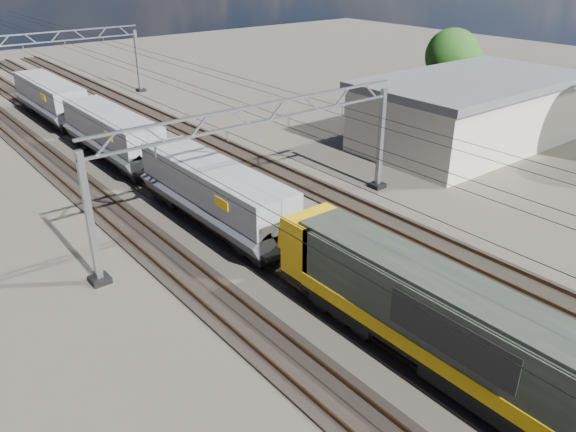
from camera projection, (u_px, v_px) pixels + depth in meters
ground at (307, 254)px, 29.19m from camera, size 160.00×160.00×0.00m
track_outer_west at (207, 292)px, 25.79m from camera, size 2.60×140.00×0.30m
track_loco at (276, 265)px, 28.03m from camera, size 2.60×140.00×0.30m
track_inner_east at (335, 241)px, 30.28m from camera, size 2.60×140.00×0.30m
track_outer_east at (386, 221)px, 32.53m from camera, size 2.60×140.00×0.30m
catenary_gantry_mid at (260, 162)px, 30.34m from camera, size 19.90×0.90×7.11m
catenary_gantry_far at (48, 66)px, 55.81m from camera, size 19.90×0.90×7.11m
overhead_wires at (219, 114)px, 32.38m from camera, size 12.03×140.00×0.53m
locomotive at (497, 350)px, 18.54m from camera, size 2.76×21.10×3.62m
hopper_wagon_lead at (214, 191)px, 31.09m from camera, size 3.38×13.00×3.25m
hopper_wagon_mid at (112, 132)px, 41.13m from camera, size 3.38×13.00×3.25m
hopper_wagon_third at (50, 96)px, 51.18m from camera, size 3.38×13.00×3.25m
industrial_shed at (470, 111)px, 44.63m from camera, size 18.60×10.60×5.40m
tree_far at (456, 58)px, 53.87m from camera, size 5.62×5.22×7.74m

